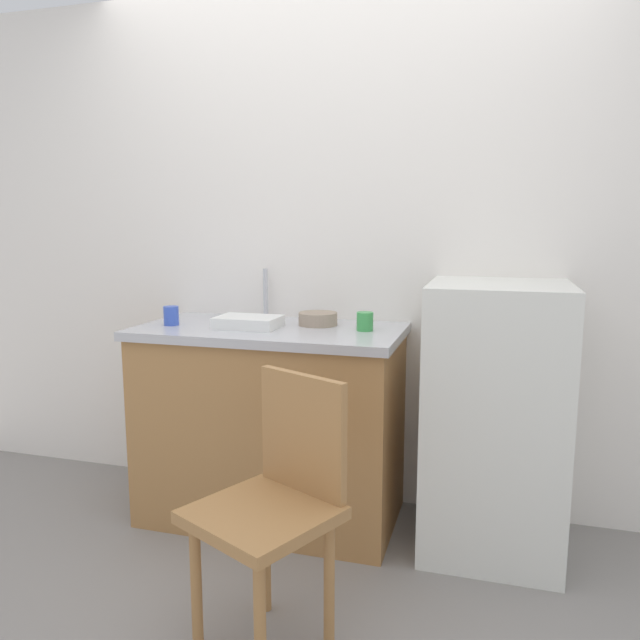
# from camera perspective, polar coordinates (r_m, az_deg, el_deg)

# --- Properties ---
(ground_plane) EXTENTS (8.00, 8.00, 0.00)m
(ground_plane) POSITION_cam_1_polar(r_m,az_deg,el_deg) (2.44, -4.22, -25.24)
(ground_plane) COLOR gray
(back_wall) EXTENTS (4.80, 0.10, 2.48)m
(back_wall) POSITION_cam_1_polar(r_m,az_deg,el_deg) (2.97, 2.28, 6.54)
(back_wall) COLOR white
(back_wall) RESTS_ON ground_plane
(cabinet_base) EXTENTS (1.16, 0.60, 0.87)m
(cabinet_base) POSITION_cam_1_polar(r_m,az_deg,el_deg) (2.87, -4.59, -10.03)
(cabinet_base) COLOR #A87542
(cabinet_base) RESTS_ON ground_plane
(countertop) EXTENTS (1.20, 0.64, 0.04)m
(countertop) POSITION_cam_1_polar(r_m,az_deg,el_deg) (2.75, -4.71, -1.05)
(countertop) COLOR #B7B7BC
(countertop) RESTS_ON cabinet_base
(faucet) EXTENTS (0.02, 0.02, 0.24)m
(faucet) POSITION_cam_1_polar(r_m,az_deg,el_deg) (3.01, -5.15, 2.53)
(faucet) COLOR #B7B7BC
(faucet) RESTS_ON countertop
(refrigerator) EXTENTS (0.56, 0.58, 1.14)m
(refrigerator) POSITION_cam_1_polar(r_m,az_deg,el_deg) (2.67, 16.12, -8.88)
(refrigerator) COLOR silver
(refrigerator) RESTS_ON ground_plane
(chair) EXTENTS (0.53, 0.53, 0.89)m
(chair) POSITION_cam_1_polar(r_m,az_deg,el_deg) (2.02, -4.18, -16.56)
(chair) COLOR #A87542
(chair) RESTS_ON ground_plane
(dish_tray) EXTENTS (0.28, 0.20, 0.05)m
(dish_tray) POSITION_cam_1_polar(r_m,az_deg,el_deg) (2.74, -6.78, -0.19)
(dish_tray) COLOR white
(dish_tray) RESTS_ON countertop
(terracotta_bowl) EXTENTS (0.18, 0.18, 0.06)m
(terracotta_bowl) POSITION_cam_1_polar(r_m,az_deg,el_deg) (2.78, -0.20, 0.11)
(terracotta_bowl) COLOR gray
(terracotta_bowl) RESTS_ON countertop
(cup_blue) EXTENTS (0.07, 0.07, 0.09)m
(cup_blue) POSITION_cam_1_polar(r_m,az_deg,el_deg) (2.86, -13.86, 0.39)
(cup_blue) COLOR blue
(cup_blue) RESTS_ON countertop
(cup_green) EXTENTS (0.07, 0.07, 0.08)m
(cup_green) POSITION_cam_1_polar(r_m,az_deg,el_deg) (2.64, 4.26, -0.14)
(cup_green) COLOR green
(cup_green) RESTS_ON countertop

